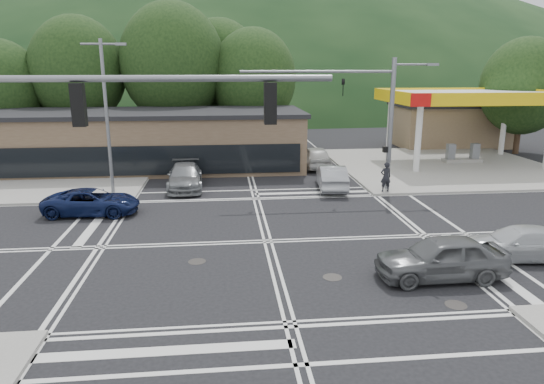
{
  "coord_description": "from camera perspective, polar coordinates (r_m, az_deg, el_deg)",
  "views": [
    {
      "loc": [
        -1.88,
        -20.05,
        7.46
      ],
      "look_at": [
        0.53,
        3.25,
        1.4
      ],
      "focal_mm": 32.0,
      "sensor_mm": 36.0,
      "label": 1
    }
  ],
  "objects": [
    {
      "name": "tree_n_a",
      "position": [
        45.68,
        -21.88,
        13.1
      ],
      "size": [
        8.0,
        8.0,
        11.75
      ],
      "color": "#382619",
      "rests_on": "ground"
    },
    {
      "name": "tree_n_c",
      "position": [
        44.15,
        -2.21,
        13.24
      ],
      "size": [
        7.6,
        7.6,
        10.87
      ],
      "color": "#382619",
      "rests_on": "ground"
    },
    {
      "name": "tree_n_e",
      "position": [
        48.05,
        -6.23,
        14.05
      ],
      "size": [
        8.4,
        8.4,
        11.98
      ],
      "color": "#382619",
      "rests_on": "ground"
    },
    {
      "name": "commercial_row",
      "position": [
        37.94,
        -15.19,
        5.73
      ],
      "size": [
        24.0,
        8.0,
        4.0
      ],
      "primitive_type": "cube",
      "color": "brown",
      "rests_on": "ground"
    },
    {
      "name": "signal_mast_ne",
      "position": [
        29.69,
        11.58,
        9.6
      ],
      "size": [
        11.65,
        0.3,
        8.0
      ],
      "color": "slate",
      "rests_on": "ground"
    },
    {
      "name": "ground",
      "position": [
        21.47,
        -0.51,
        -5.83
      ],
      "size": [
        120.0,
        120.0,
        0.0
      ],
      "primitive_type": "plane",
      "color": "black",
      "rests_on": "ground"
    },
    {
      "name": "car_northbound",
      "position": [
        31.01,
        -10.2,
        1.8
      ],
      "size": [
        2.36,
        5.32,
        1.52
      ],
      "primitive_type": "imported",
      "rotation": [
        0.0,
        0.0,
        0.04
      ],
      "color": "slate",
      "rests_on": "ground"
    },
    {
      "name": "convenience_store",
      "position": [
        50.39,
        20.05,
        7.31
      ],
      "size": [
        10.0,
        6.0,
        3.8
      ],
      "primitive_type": "cube",
      "color": "#846B4F",
      "rests_on": "ground"
    },
    {
      "name": "signal_mast_sw",
      "position": [
        12.89,
        -26.28,
        2.52
      ],
      "size": [
        9.14,
        0.28,
        8.0
      ],
      "color": "slate",
      "rests_on": "ground"
    },
    {
      "name": "streetlight_nw",
      "position": [
        29.88,
        -18.81,
        9.12
      ],
      "size": [
        2.5,
        0.25,
        9.0
      ],
      "color": "slate",
      "rests_on": "ground"
    },
    {
      "name": "car_grey_center",
      "position": [
        18.63,
        19.28,
        -7.31
      ],
      "size": [
        4.71,
        1.93,
        1.6
      ],
      "primitive_type": "imported",
      "rotation": [
        0.0,
        0.0,
        -1.56
      ],
      "color": "#545658",
      "rests_on": "ground"
    },
    {
      "name": "hill_north",
      "position": [
        110.32,
        -4.99,
        10.58
      ],
      "size": [
        252.0,
        126.0,
        140.0
      ],
      "primitive_type": "ellipsoid",
      "color": "black",
      "rests_on": "ground"
    },
    {
      "name": "car_blue_west",
      "position": [
        26.84,
        -20.43,
        -1.09
      ],
      "size": [
        4.93,
        2.49,
        1.34
      ],
      "primitive_type": "imported",
      "rotation": [
        0.0,
        0.0,
        1.51
      ],
      "color": "#0E183F",
      "rests_on": "ground"
    },
    {
      "name": "tree_n_d",
      "position": [
        46.73,
        -29.26,
        10.72
      ],
      "size": [
        6.8,
        6.8,
        9.76
      ],
      "color": "#382619",
      "rests_on": "ground"
    },
    {
      "name": "sidewalk_nw",
      "position": [
        38.14,
        -25.9,
        1.87
      ],
      "size": [
        16.0,
        16.0,
        0.15
      ],
      "primitive_type": "cube",
      "color": "gray",
      "rests_on": "ground"
    },
    {
      "name": "gas_station_canopy",
      "position": [
        40.75,
        22.06,
        10.07
      ],
      "size": [
        12.32,
        8.34,
        5.75
      ],
      "color": "silver",
      "rests_on": "ground"
    },
    {
      "name": "tree_n_b",
      "position": [
        44.24,
        -11.62,
        14.65
      ],
      "size": [
        9.0,
        9.0,
        12.98
      ],
      "color": "#382619",
      "rests_on": "ground"
    },
    {
      "name": "car_queue_b",
      "position": [
        37.05,
        5.16,
        4.13
      ],
      "size": [
        2.1,
        4.89,
        1.65
      ],
      "primitive_type": "imported",
      "rotation": [
        0.0,
        0.0,
        3.11
      ],
      "color": "#B8B8B4",
      "rests_on": "ground"
    },
    {
      "name": "car_silver_east",
      "position": [
        21.76,
        27.04,
        -5.39
      ],
      "size": [
        4.67,
        2.38,
        1.3
      ],
      "primitive_type": "imported",
      "rotation": [
        0.0,
        0.0,
        -1.7
      ],
      "color": "#B5B9BD",
      "rests_on": "ground"
    },
    {
      "name": "pedestrian",
      "position": [
        29.91,
        13.23,
        1.74
      ],
      "size": [
        0.68,
        0.47,
        1.8
      ],
      "primitive_type": "imported",
      "rotation": [
        0.0,
        0.0,
        3.2
      ],
      "color": "black",
      "rests_on": "sidewalk_ne"
    },
    {
      "name": "tree_ne",
      "position": [
        47.71,
        27.5,
        10.97
      ],
      "size": [
        7.2,
        7.2,
        9.99
      ],
      "color": "#382619",
      "rests_on": "ground"
    },
    {
      "name": "car_queue_a",
      "position": [
        30.57,
        7.03,
        1.74
      ],
      "size": [
        2.14,
        4.8,
        1.53
      ],
      "primitive_type": "imported",
      "rotation": [
        0.0,
        0.0,
        3.03
      ],
      "color": "#979A9E",
      "rests_on": "ground"
    },
    {
      "name": "sidewalk_ne",
      "position": [
        39.6,
        19.48,
        2.92
      ],
      "size": [
        16.0,
        16.0,
        0.15
      ],
      "primitive_type": "cube",
      "color": "gray",
      "rests_on": "ground"
    }
  ]
}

